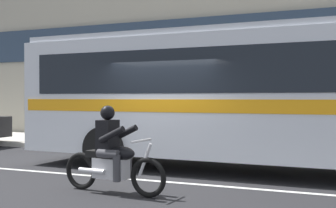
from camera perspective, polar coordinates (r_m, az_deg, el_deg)
The scene contains 5 objects.
ground_plane at distance 9.74m, azimuth -0.81°, elevation -9.26°, with size 60.00×60.00×0.00m, color black.
sidewalk_curb at distance 14.50m, azimuth 7.37°, elevation -5.64°, with size 28.00×3.80×0.15m, color #B7B2A8.
lane_center_stripe at distance 9.20m, azimuth -2.33°, elevation -9.83°, with size 26.60×0.14×0.01m, color silver.
transit_bus at distance 10.08m, azimuth 14.41°, elevation 1.82°, with size 12.36×2.87×3.22m.
motorcycle_with_rider at distance 7.98m, azimuth -7.19°, elevation -6.74°, with size 2.14×0.65×1.56m.
Camera 1 is at (3.86, -8.78, 1.71)m, focal length 47.23 mm.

